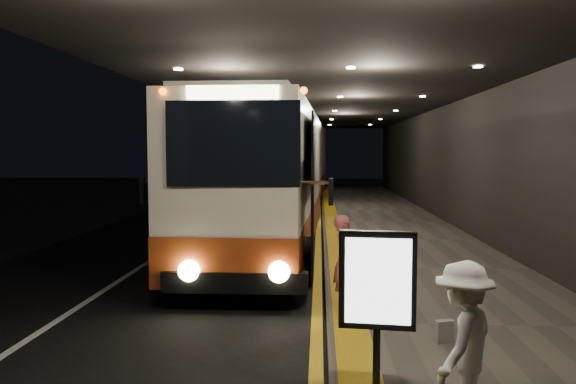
{
  "coord_description": "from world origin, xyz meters",
  "views": [
    {
      "loc": [
        2.38,
        -11.42,
        2.7
      ],
      "look_at": [
        1.6,
        2.46,
        1.7
      ],
      "focal_mm": 35.0,
      "sensor_mm": 36.0,
      "label": 1
    }
  ],
  "objects": [
    {
      "name": "terminal_wall",
      "position": [
        7.0,
        5.0,
        3.0
      ],
      "size": [
        0.1,
        50.0,
        6.0
      ],
      "primitive_type": "cube",
      "color": "black",
      "rests_on": "ground"
    },
    {
      "name": "passenger_boarding",
      "position": [
        2.8,
        -2.19,
        0.9
      ],
      "size": [
        0.42,
        0.59,
        1.51
      ],
      "primitive_type": "imported",
      "rotation": [
        0.0,
        0.0,
        1.45
      ],
      "color": "#D46364",
      "rests_on": "sidewalk"
    },
    {
      "name": "coach_main",
      "position": [
        0.98,
        3.56,
        1.81
      ],
      "size": [
        2.87,
        12.18,
        3.77
      ],
      "rotation": [
        0.0,
        0.0,
        -0.03
      ],
      "color": "beige",
      "rests_on": "ground"
    },
    {
      "name": "sidewalk",
      "position": [
        4.75,
        5.0,
        0.07
      ],
      "size": [
        4.5,
        50.0,
        0.15
      ],
      "primitive_type": "cube",
      "color": "#514C44",
      "rests_on": "ground"
    },
    {
      "name": "info_sign",
      "position": [
        3.0,
        -5.52,
        1.31
      ],
      "size": [
        0.82,
        0.2,
        1.72
      ],
      "rotation": [
        0.0,
        0.0,
        -0.11
      ],
      "color": "black",
      "rests_on": "sidewalk"
    },
    {
      "name": "canopy",
      "position": [
        2.5,
        5.0,
        4.6
      ],
      "size": [
        9.0,
        50.0,
        0.4
      ],
      "primitive_type": "cube",
      "color": "black",
      "rests_on": "support_columns"
    },
    {
      "name": "support_columns",
      "position": [
        -1.5,
        4.0,
        2.2
      ],
      "size": [
        0.8,
        24.8,
        4.4
      ],
      "color": "black",
      "rests_on": "ground"
    },
    {
      "name": "coach_third",
      "position": [
        0.83,
        31.96,
        1.76
      ],
      "size": [
        2.87,
        11.77,
        3.67
      ],
      "rotation": [
        0.0,
        0.0,
        -0.04
      ],
      "color": "beige",
      "rests_on": "ground"
    },
    {
      "name": "coach_second",
      "position": [
        1.06,
        16.76,
        1.95
      ],
      "size": [
        3.38,
        13.03,
        4.06
      ],
      "rotation": [
        0.0,
        0.0,
        -0.05
      ],
      "color": "beige",
      "rests_on": "ground"
    },
    {
      "name": "stanchion_post",
      "position": [
        2.94,
        -1.61,
        0.71
      ],
      "size": [
        0.05,
        0.05,
        1.13
      ],
      "primitive_type": "cylinder",
      "color": "black",
      "rests_on": "sidewalk"
    },
    {
      "name": "bag_polka",
      "position": [
        4.06,
        -3.96,
        0.3
      ],
      "size": [
        0.27,
        0.19,
        0.3
      ],
      "primitive_type": "cube",
      "rotation": [
        0.0,
        0.0,
        0.37
      ],
      "color": "black",
      "rests_on": "sidewalk"
    },
    {
      "name": "passenger_waiting_white",
      "position": [
        3.75,
        -6.17,
        0.91
      ],
      "size": [
        0.93,
        1.08,
        1.53
      ],
      "primitive_type": "imported",
      "rotation": [
        0.0,
        0.0,
        -2.15
      ],
      "color": "silver",
      "rests_on": "sidewalk"
    },
    {
      "name": "lane_line_white",
      "position": [
        -1.8,
        5.0,
        0.01
      ],
      "size": [
        0.12,
        50.0,
        0.01
      ],
      "primitive_type": "cube",
      "color": "silver",
      "rests_on": "ground"
    },
    {
      "name": "tactile_strip",
      "position": [
        2.85,
        5.0,
        0.16
      ],
      "size": [
        0.5,
        50.0,
        0.01
      ],
      "primitive_type": "cube",
      "color": "gold",
      "rests_on": "sidewalk"
    },
    {
      "name": "ground",
      "position": [
        0.0,
        0.0,
        0.0
      ],
      "size": [
        90.0,
        90.0,
        0.0
      ],
      "primitive_type": "plane",
      "color": "black"
    },
    {
      "name": "kerb_stripe_yellow",
      "position": [
        2.35,
        5.0,
        0.01
      ],
      "size": [
        0.18,
        50.0,
        0.01
      ],
      "primitive_type": "cube",
      "color": "gold",
      "rests_on": "ground"
    }
  ]
}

